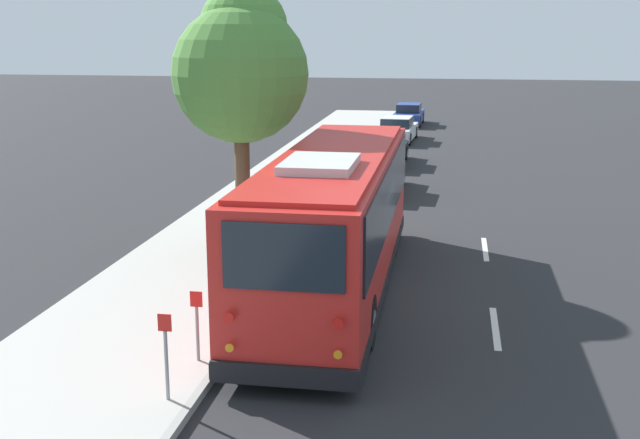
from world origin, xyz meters
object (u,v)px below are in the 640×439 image
(shuttle_bus, at_px, (334,215))
(parked_sedan_white, at_px, (397,130))
(parked_sedan_black, at_px, (384,151))
(sign_post_near, at_px, (166,356))
(parked_sedan_blue, at_px, (409,115))
(parked_sedan_maroon, at_px, (376,177))
(sign_post_far, at_px, (197,325))
(street_tree, at_px, (241,65))

(shuttle_bus, distance_m, parked_sedan_white, 25.51)
(shuttle_bus, xyz_separation_m, parked_sedan_black, (17.88, 0.42, -1.24))
(parked_sedan_white, height_order, sign_post_near, sign_post_near)
(shuttle_bus, distance_m, sign_post_near, 6.38)
(parked_sedan_black, xyz_separation_m, parked_sedan_blue, (15.10, -0.25, 0.02))
(parked_sedan_maroon, distance_m, parked_sedan_white, 13.89)
(parked_sedan_white, relative_size, sign_post_far, 3.65)
(parked_sedan_white, bearing_deg, parked_sedan_maroon, -175.62)
(parked_sedan_maroon, relative_size, parked_sedan_black, 1.00)
(parked_sedan_blue, bearing_deg, parked_sedan_white, -179.62)
(sign_post_near, bearing_deg, street_tree, 7.45)
(shuttle_bus, bearing_deg, parked_sedan_black, 1.11)
(parked_sedan_blue, relative_size, sign_post_near, 3.04)
(street_tree, distance_m, sign_post_far, 9.16)
(shuttle_bus, height_order, parked_sedan_maroon, shuttle_bus)
(parked_sedan_maroon, bearing_deg, parked_sedan_blue, 3.18)
(shuttle_bus, relative_size, parked_sedan_black, 2.45)
(sign_post_near, relative_size, sign_post_far, 1.12)
(sign_post_far, bearing_deg, shuttle_bus, -21.37)
(parked_sedan_black, bearing_deg, sign_post_near, 179.34)
(parked_sedan_white, bearing_deg, parked_sedan_black, -176.85)
(sign_post_far, bearing_deg, parked_sedan_maroon, -5.64)
(shuttle_bus, relative_size, street_tree, 1.64)
(parked_sedan_maroon, distance_m, parked_sedan_black, 6.30)
(parked_sedan_black, bearing_deg, sign_post_far, 179.12)
(parked_sedan_maroon, bearing_deg, sign_post_near, 178.03)
(sign_post_near, height_order, sign_post_far, sign_post_near)
(street_tree, distance_m, sign_post_near, 10.53)
(shuttle_bus, distance_m, sign_post_far, 4.94)
(parked_sedan_blue, bearing_deg, street_tree, 176.30)
(parked_sedan_black, relative_size, street_tree, 0.67)
(parked_sedan_maroon, height_order, parked_sedan_blue, parked_sedan_blue)
(street_tree, bearing_deg, sign_post_near, -172.55)
(parked_sedan_black, height_order, sign_post_near, sign_post_near)
(parked_sedan_black, relative_size, parked_sedan_blue, 1.06)
(parked_sedan_blue, bearing_deg, parked_sedan_black, -179.11)
(parked_sedan_white, xyz_separation_m, sign_post_near, (-31.54, 1.40, 0.29))
(parked_sedan_maroon, xyz_separation_m, sign_post_near, (-17.65, 1.59, 0.30))
(parked_sedan_blue, distance_m, sign_post_near, 39.07)
(parked_sedan_maroon, height_order, street_tree, street_tree)
(sign_post_far, bearing_deg, parked_sedan_white, -2.67)
(parked_sedan_white, bearing_deg, sign_post_far, -179.08)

